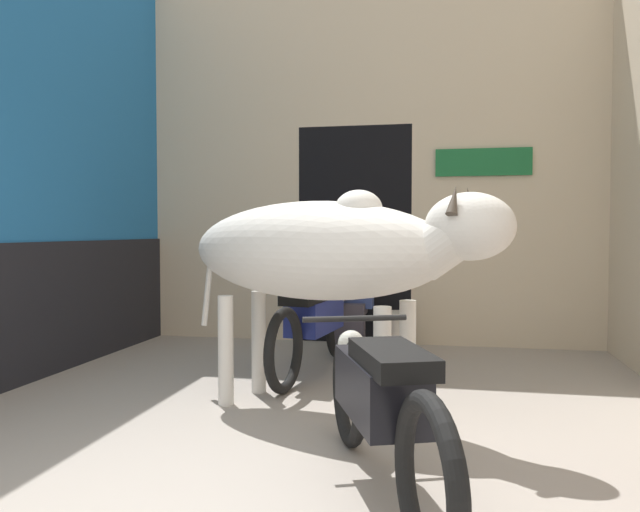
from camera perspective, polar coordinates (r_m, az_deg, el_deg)
name	(u,v)px	position (r m, az deg, el deg)	size (l,w,h in m)	color
wall_left_shopfront	(16,139)	(5.66, -26.00, 9.56)	(0.25, 4.62, 4.08)	#236BAD
wall_back_with_doorway	(366,188)	(7.12, 4.20, 6.26)	(4.95, 0.93, 4.08)	beige
cow	(327,252)	(4.18, 0.66, 0.41)	(2.38, 1.33, 1.51)	silver
motorcycle_near	(380,401)	(3.00, 5.49, -13.07)	(0.86, 1.89, 0.77)	black
motorcycle_far	(315,323)	(5.40, -0.47, -6.11)	(0.58, 2.04, 0.77)	black
shopkeeper_seated	(351,295)	(6.21, 2.89, -3.59)	(0.42, 0.33, 1.14)	#3D3842
plastic_stool	(397,331)	(6.38, 7.09, -6.82)	(0.31, 0.31, 0.42)	beige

